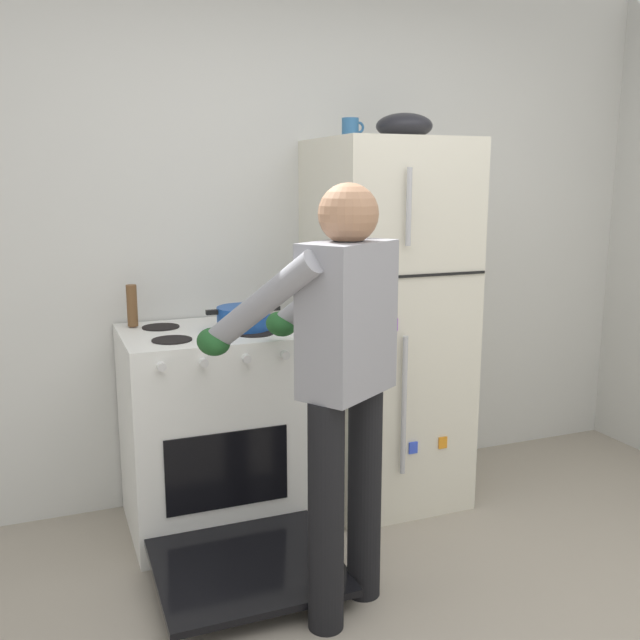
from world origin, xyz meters
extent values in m
cube|color=silver|center=(0.00, 1.95, 1.35)|extent=(6.00, 0.10, 2.70)
cube|color=silver|center=(0.44, 1.57, 0.90)|extent=(0.68, 0.68, 1.80)
cube|color=black|center=(0.44, 1.23, 1.19)|extent=(0.67, 0.01, 0.01)
cylinder|color=#B7B7BC|center=(0.35, 1.20, 0.59)|extent=(0.02, 0.02, 0.65)
cylinder|color=#B7B7BC|center=(0.35, 1.20, 1.49)|extent=(0.02, 0.02, 0.34)
cube|color=orange|center=(0.58, 1.22, 0.38)|extent=(0.04, 0.01, 0.06)
cube|color=purple|center=(0.30, 1.22, 0.97)|extent=(0.04, 0.01, 0.06)
cube|color=blue|center=(0.42, 1.22, 0.37)|extent=(0.04, 0.01, 0.06)
cube|color=white|center=(-0.47, 1.57, 0.47)|extent=(0.76, 0.64, 0.94)
cube|color=black|center=(-0.47, 1.25, 0.39)|extent=(0.53, 0.01, 0.34)
cylinder|color=black|center=(-0.65, 1.43, 0.94)|extent=(0.17, 0.17, 0.01)
cylinder|color=black|center=(-0.29, 1.43, 0.94)|extent=(0.17, 0.17, 0.01)
cylinder|color=black|center=(-0.65, 1.71, 0.94)|extent=(0.17, 0.17, 0.01)
cylinder|color=black|center=(-0.29, 1.71, 0.94)|extent=(0.17, 0.17, 0.01)
cylinder|color=silver|center=(-0.73, 1.23, 0.88)|extent=(0.04, 0.03, 0.04)
cylinder|color=silver|center=(-0.56, 1.23, 0.88)|extent=(0.04, 0.03, 0.04)
cylinder|color=silver|center=(-0.38, 1.23, 0.88)|extent=(0.04, 0.03, 0.04)
cylinder|color=silver|center=(-0.21, 1.23, 0.88)|extent=(0.04, 0.03, 0.04)
cube|color=black|center=(-0.47, 0.95, 0.10)|extent=(0.72, 0.60, 0.08)
cylinder|color=black|center=(-0.27, 0.63, 0.43)|extent=(0.13, 0.13, 0.86)
cylinder|color=black|center=(-0.05, 0.77, 0.43)|extent=(0.13, 0.13, 0.86)
cube|color=gray|center=(-0.16, 0.70, 1.13)|extent=(0.41, 0.36, 0.54)
sphere|color=#A37556|center=(-0.16, 0.70, 1.49)|extent=(0.21, 0.21, 0.21)
sphere|color=#393939|center=(-0.16, 0.70, 1.46)|extent=(0.15, 0.15, 0.15)
cylinder|color=gray|center=(-0.45, 0.78, 1.19)|extent=(0.35, 0.47, 0.40)
cylinder|color=gray|center=(-0.12, 1.00, 1.19)|extent=(0.35, 0.47, 0.40)
ellipsoid|color=#1E5123|center=(-0.58, 0.97, 1.02)|extent=(0.12, 0.18, 0.10)
ellipsoid|color=#1E5123|center=(-0.24, 1.19, 1.02)|extent=(0.12, 0.18, 0.10)
cylinder|color=#19479E|center=(-0.31, 1.52, 0.99)|extent=(0.24, 0.24, 0.10)
cube|color=black|center=(-0.45, 1.52, 1.03)|extent=(0.05, 0.03, 0.02)
cube|color=black|center=(-0.16, 1.52, 1.03)|extent=(0.05, 0.03, 0.02)
cylinder|color=#2D6093|center=(0.26, 1.62, 1.85)|extent=(0.08, 0.08, 0.10)
torus|color=#2D6093|center=(0.30, 1.62, 1.85)|extent=(0.06, 0.01, 0.06)
cylinder|color=brown|center=(-0.77, 1.77, 1.04)|extent=(0.05, 0.05, 0.19)
ellipsoid|color=black|center=(0.52, 1.57, 1.86)|extent=(0.27, 0.27, 0.12)
camera|label=1|loc=(-1.15, -1.52, 1.61)|focal=39.67mm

